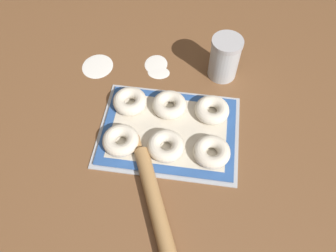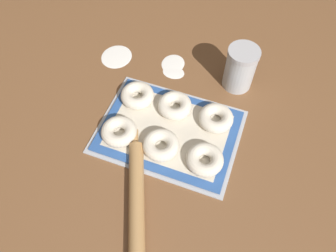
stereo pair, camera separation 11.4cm
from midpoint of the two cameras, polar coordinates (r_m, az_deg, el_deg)
ground_plane at (r=1.01m, az=-3.06°, el=-1.30°), size 2.80×2.80×0.00m
baking_tray at (r=1.01m, az=-3.23°, el=-1.09°), size 0.43×0.32×0.01m
baking_mat at (r=1.00m, az=-3.25°, el=-0.93°), size 0.40×0.29×0.00m
bagel_front_left at (r=0.98m, az=-11.57°, el=-2.78°), size 0.11×0.11×0.04m
bagel_front_center at (r=0.95m, az=-3.62°, el=-3.81°), size 0.11×0.11×0.04m
bagel_front_right at (r=0.94m, az=4.21°, el=-4.83°), size 0.11×0.11×0.04m
bagel_back_left at (r=1.05m, az=-9.77°, el=4.01°), size 0.11×0.11×0.04m
bagel_back_center at (r=1.03m, az=-2.94°, el=3.43°), size 0.11×0.11×0.04m
bagel_back_right at (r=1.02m, az=4.52°, el=2.52°), size 0.11×0.11×0.04m
flour_canister at (r=1.10m, az=6.88°, el=11.45°), size 0.10×0.10×0.15m
rolling_pin at (r=0.89m, az=-6.12°, el=-14.17°), size 0.20×0.42×0.04m
flour_patch_near at (r=1.19m, az=-4.90°, el=10.49°), size 0.08×0.09×0.00m
flour_patch_far at (r=1.16m, az=-4.49°, el=9.07°), size 0.08×0.06×0.00m
flour_patch_side at (r=1.21m, az=-14.87°, el=9.86°), size 0.11×0.12×0.00m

